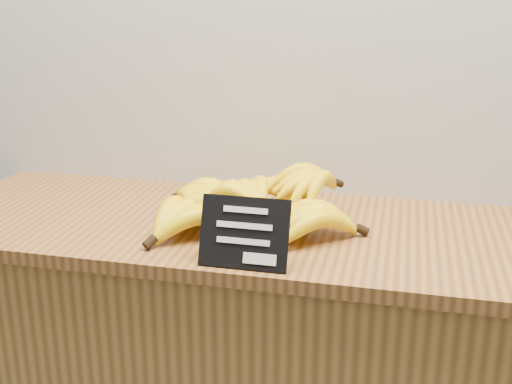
# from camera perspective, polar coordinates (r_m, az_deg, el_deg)

# --- Properties ---
(counter_top) EXTENTS (1.53, 0.54, 0.03)m
(counter_top) POSITION_cam_1_polar(r_m,az_deg,el_deg) (1.45, 0.45, -3.34)
(counter_top) COLOR olive
(counter_top) RESTS_ON counter
(chalkboard_sign) EXTENTS (0.17, 0.05, 0.13)m
(chalkboard_sign) POSITION_cam_1_polar(r_m,az_deg,el_deg) (1.21, -1.06, -3.67)
(chalkboard_sign) COLOR black
(chalkboard_sign) RESTS_ON counter_top
(banana_pile) EXTENTS (0.52, 0.42, 0.12)m
(banana_pile) POSITION_cam_1_polar(r_m,az_deg,el_deg) (1.44, -0.57, -1.05)
(banana_pile) COLOR yellow
(banana_pile) RESTS_ON counter_top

